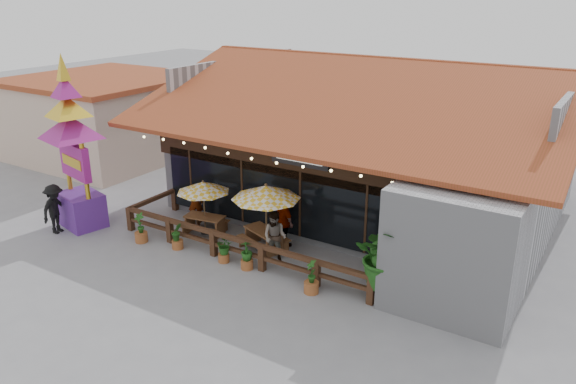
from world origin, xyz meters
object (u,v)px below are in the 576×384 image
Objects in this scene: umbrella_right at (266,192)px; pedestrian at (55,209)px; picnic_table_left at (205,222)px; thai_sign_tower at (71,132)px; umbrella_left at (203,187)px; tropical_plant at (386,258)px; picnic_table_right at (264,236)px.

pedestrian is at bearing -159.61° from umbrella_right.
thai_sign_tower reaches higher than picnic_table_left.
umbrella_left is 5.21m from thai_sign_tower.
tropical_plant is 1.29× the size of pedestrian.
pedestrian is at bearing -170.77° from tropical_plant.
umbrella_right reaches higher than tropical_plant.
umbrella_left reaches higher than picnic_table_left.
tropical_plant is 12.34m from pedestrian.
picnic_table_right reaches higher than picnic_table_left.
umbrella_left is 0.97× the size of tropical_plant.
picnic_table_right is 0.77× the size of tropical_plant.
thai_sign_tower is (-4.47, -1.91, 3.21)m from picnic_table_left.
picnic_table_left is at bearing -80.97° from umbrella_left.
thai_sign_tower is 2.89× the size of tropical_plant.
thai_sign_tower is at bearing -175.03° from tropical_plant.
umbrella_left is at bearing -70.15° from pedestrian.
umbrella_right is 1.72m from picnic_table_right.
umbrella_left reaches higher than pedestrian.
pedestrian is (-7.28, -2.93, 0.45)m from picnic_table_right.
tropical_plant reaches higher than umbrella_left.
tropical_plant is (7.46, -0.88, -0.44)m from umbrella_left.
umbrella_right is (2.80, -0.07, 0.37)m from umbrella_left.
umbrella_left is at bearing -178.36° from picnic_table_right.
umbrella_left is 2.90m from picnic_table_right.
umbrella_left is 1.25× the size of pedestrian.
pedestrian is (-4.71, -2.86, -0.88)m from umbrella_left.
umbrella_left is 0.34× the size of thai_sign_tower.
picnic_table_right is at bearing -79.49° from pedestrian.
umbrella_left is 1.42× the size of picnic_table_left.
picnic_table_right is 0.99× the size of pedestrian.
picnic_table_left is (0.00, -0.01, -1.35)m from umbrella_left.
umbrella_right is 1.61× the size of picnic_table_left.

